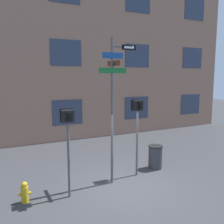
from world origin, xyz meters
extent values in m
plane|color=#38383A|center=(0.00, 0.00, 0.00)|extent=(60.00, 60.00, 0.00)
cube|color=#936B56|center=(0.00, 7.24, 6.90)|extent=(24.00, 0.60, 13.79)
cube|color=#2D384C|center=(0.00, 6.92, 1.72)|extent=(1.82, 0.03, 1.48)
cube|color=#2D384C|center=(4.80, 6.92, 1.72)|extent=(1.82, 0.03, 1.48)
cube|color=#2D384C|center=(9.60, 6.92, 1.72)|extent=(1.82, 0.03, 1.48)
cube|color=#2D384C|center=(0.00, 6.92, 5.17)|extent=(1.82, 0.03, 1.48)
cube|color=#2D384C|center=(4.80, 6.92, 5.17)|extent=(1.82, 0.03, 1.48)
cube|color=#2D384C|center=(9.60, 6.92, 5.17)|extent=(1.82, 0.03, 1.48)
cube|color=#2D384C|center=(4.80, 6.92, 8.62)|extent=(1.82, 0.03, 1.48)
cube|color=#2D384C|center=(9.60, 6.92, 8.62)|extent=(1.82, 0.03, 1.48)
cylinder|color=#4C4C51|center=(-0.27, 0.44, 2.59)|extent=(0.09, 0.09, 5.17)
cube|color=#4C4C51|center=(0.05, 0.44, 4.85)|extent=(0.66, 0.05, 0.05)
cube|color=#14478C|center=(-0.27, 0.38, 4.55)|extent=(0.77, 0.02, 0.20)
cube|color=brown|center=(-0.21, 0.44, 4.30)|extent=(0.02, 0.94, 0.18)
cube|color=#196B2D|center=(-0.27, 0.38, 4.05)|extent=(1.03, 0.02, 0.19)
cube|color=black|center=(0.38, 0.43, 4.85)|extent=(0.56, 0.02, 0.18)
cube|color=white|center=(0.34, 0.42, 4.85)|extent=(0.32, 0.01, 0.07)
cone|color=white|center=(0.54, 0.42, 4.85)|extent=(0.10, 0.14, 0.14)
cylinder|color=#4C4C51|center=(-1.98, 0.08, 1.23)|extent=(0.08, 0.08, 2.46)
cube|color=black|center=(-1.98, 0.08, 2.65)|extent=(0.35, 0.26, 0.37)
cube|color=black|center=(-1.98, 0.22, 2.65)|extent=(0.41, 0.02, 0.43)
cylinder|color=black|center=(-1.98, -0.11, 2.73)|extent=(0.13, 0.12, 0.13)
cylinder|color=black|center=(-1.98, -0.11, 2.56)|extent=(0.13, 0.12, 0.13)
cylinder|color=orange|center=(-1.98, -0.05, 2.73)|extent=(0.10, 0.01, 0.10)
cylinder|color=#4C4C51|center=(0.91, 0.65, 1.29)|extent=(0.08, 0.08, 2.58)
cube|color=black|center=(0.91, 0.65, 2.77)|extent=(0.35, 0.26, 0.38)
cube|color=black|center=(0.91, 0.79, 2.77)|extent=(0.41, 0.02, 0.44)
cylinder|color=black|center=(0.91, 0.46, 2.86)|extent=(0.13, 0.12, 0.13)
cylinder|color=black|center=(0.91, 0.46, 2.68)|extent=(0.13, 0.12, 0.13)
cylinder|color=silver|center=(0.91, 0.51, 2.86)|extent=(0.11, 0.01, 0.11)
cylinder|color=gold|center=(-3.32, 0.34, 0.26)|extent=(0.22, 0.22, 0.51)
sphere|color=gold|center=(-3.32, 0.34, 0.57)|extent=(0.19, 0.19, 0.19)
cylinder|color=gold|center=(-3.47, 0.34, 0.28)|extent=(0.08, 0.08, 0.08)
cylinder|color=gold|center=(-3.17, 0.34, 0.28)|extent=(0.08, 0.08, 0.08)
cylinder|color=#333338|center=(2.00, 0.92, 0.47)|extent=(0.57, 0.57, 0.94)
cylinder|color=black|center=(2.00, 0.92, 0.96)|extent=(0.60, 0.60, 0.04)
camera|label=1|loc=(-4.13, -7.32, 3.88)|focal=40.00mm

